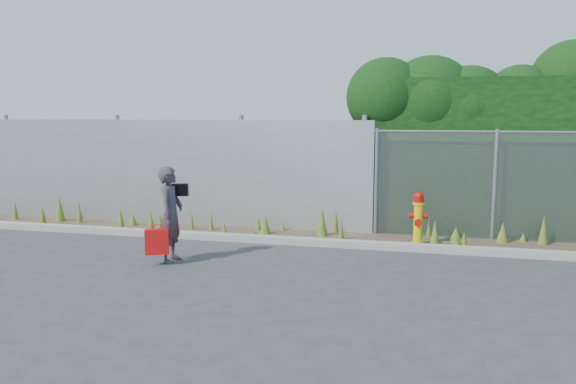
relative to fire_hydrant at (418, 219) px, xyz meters
The scene contains 10 objects.
ground 2.93m from the fire_hydrant, 130.15° to the right, with size 80.00×80.00×0.00m, color #363638.
curb 1.96m from the fire_hydrant, 167.54° to the right, with size 16.00×0.22×0.12m, color gray.
weed_strip 1.37m from the fire_hydrant, behind, with size 16.00×1.26×0.55m.
corrugated_fence 5.21m from the fire_hydrant, behind, with size 8.50×0.21×2.30m.
chainlink_fence 2.57m from the fire_hydrant, 18.29° to the left, with size 6.50×0.07×2.05m.
hedge 3.39m from the fire_hydrant, 36.96° to the left, with size 7.86×1.94×3.82m.
fire_hydrant is the anchor object (origin of this frame).
woman 4.28m from the fire_hydrant, 151.68° to the right, with size 0.55×0.36×1.51m, color #0E5158.
red_tote_bag 4.51m from the fire_hydrant, 149.26° to the right, with size 0.36×0.13×0.47m.
black_shoulder_bag 4.17m from the fire_hydrant, 153.47° to the right, with size 0.26×0.11×0.19m.
Camera 1 is at (1.95, -7.78, 2.31)m, focal length 35.00 mm.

